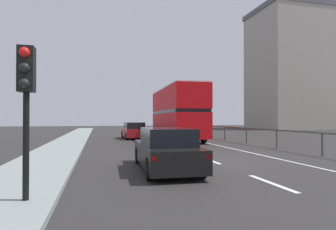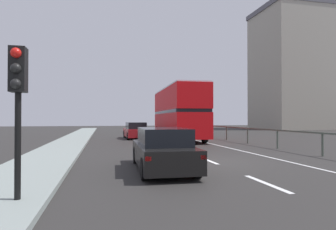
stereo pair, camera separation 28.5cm
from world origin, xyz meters
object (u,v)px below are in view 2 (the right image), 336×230
hatchback_car_near (162,150)px  sedan_car_ahead (136,131)px  double_decker_bus_red (178,112)px  traffic_signal_pole (18,85)px

hatchback_car_near → sedan_car_ahead: 15.56m
double_decker_bus_red → traffic_signal_pole: (-7.81, -17.15, 0.10)m
double_decker_bus_red → sedan_car_ahead: double_decker_bus_red is taller
double_decker_bus_red → traffic_signal_pole: double_decker_bus_red is taller
traffic_signal_pole → sedan_car_ahead: bearing=76.8°
double_decker_bus_red → traffic_signal_pole: 18.84m
double_decker_bus_red → hatchback_car_near: size_ratio=2.34×
hatchback_car_near → traffic_signal_pole: 5.24m
double_decker_bus_red → sedan_car_ahead: size_ratio=2.46×
double_decker_bus_red → traffic_signal_pole: size_ratio=3.57×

